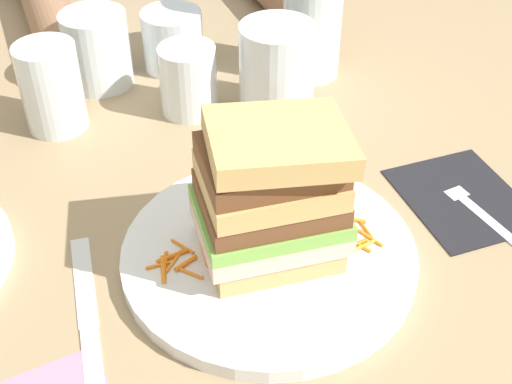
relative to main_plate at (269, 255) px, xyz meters
The scene contains 29 objects.
ground_plane 0.02m from the main_plate, 27.82° to the left, with size 3.00×3.00×0.00m, color #9E8460.
main_plate is the anchor object (origin of this frame).
sandwich 0.07m from the main_plate, 39.35° to the right, with size 0.13×0.11×0.13m.
carrot_shred_0 0.07m from the main_plate, behind, with size 0.00×0.00×0.02m, color orange.
carrot_shred_1 0.09m from the main_plate, behind, with size 0.00×0.00×0.02m, color orange.
carrot_shred_2 0.06m from the main_plate, 165.24° to the left, with size 0.00×0.00×0.03m, color orange.
carrot_shred_3 0.07m from the main_plate, behind, with size 0.00×0.00×0.02m, color orange.
carrot_shred_4 0.09m from the main_plate, behind, with size 0.00×0.00×0.03m, color orange.
carrot_shred_5 0.09m from the main_plate, behind, with size 0.00×0.00×0.02m, color orange.
carrot_shred_6 0.08m from the main_plate, 165.68° to the left, with size 0.00×0.00×0.03m, color orange.
carrot_shred_7 0.07m from the main_plate, 157.02° to the left, with size 0.00×0.00×0.03m, color orange.
carrot_shred_8 0.08m from the main_plate, 169.37° to the left, with size 0.00×0.00×0.03m, color orange.
carrot_shred_9 0.09m from the main_plate, 13.84° to the right, with size 0.00×0.00×0.03m, color orange.
carrot_shred_10 0.08m from the main_plate, 21.07° to the right, with size 0.00×0.00×0.03m, color orange.
carrot_shred_11 0.08m from the main_plate, 17.71° to the right, with size 0.00×0.00×0.03m, color orange.
carrot_shred_12 0.07m from the main_plate, 20.70° to the right, with size 0.00×0.00×0.03m, color orange.
carrot_shred_13 0.07m from the main_plate, 12.21° to the right, with size 0.00×0.00×0.02m, color orange.
carrot_shred_14 0.07m from the main_plate, ahead, with size 0.00×0.00×0.02m, color orange.
carrot_shred_15 0.06m from the main_plate, ahead, with size 0.00×0.00×0.03m, color orange.
carrot_shred_16 0.09m from the main_plate, ahead, with size 0.00×0.00×0.02m, color orange.
carrot_shred_17 0.08m from the main_plate, ahead, with size 0.00×0.00×0.03m, color orange.
napkin_dark 0.20m from the main_plate, ahead, with size 0.11×0.13×0.00m, color black.
fork 0.21m from the main_plate, ahead, with size 0.03×0.17×0.00m.
knife 0.16m from the main_plate, behind, with size 0.04×0.20×0.00m.
juice_glass 0.24m from the main_plate, 65.57° to the left, with size 0.08×0.08×0.10m.
empty_tumbler_0 0.26m from the main_plate, 87.91° to the left, with size 0.06×0.06×0.08m, color silver.
empty_tumbler_1 0.36m from the main_plate, 101.36° to the left, with size 0.08×0.08×0.09m, color silver.
empty_tumbler_2 0.31m from the main_plate, 115.71° to the left, with size 0.06×0.06×0.10m, color silver.
empty_tumbler_3 0.36m from the main_plate, 86.51° to the left, with size 0.07×0.07×0.07m, color silver.
Camera 1 is at (-0.18, -0.40, 0.43)m, focal length 48.96 mm.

